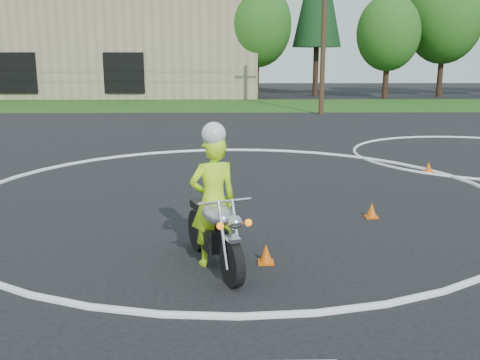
{
  "coord_description": "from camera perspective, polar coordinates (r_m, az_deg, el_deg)",
  "views": [
    {
      "loc": [
        -0.09,
        -8.89,
        3.05
      ],
      "look_at": [
        0.06,
        -0.33,
        1.1
      ],
      "focal_mm": 40.0,
      "sensor_mm": 36.0,
      "label": 1
    }
  ],
  "objects": [
    {
      "name": "treeline",
      "position": [
        46.11,
        18.56,
        16.63
      ],
      "size": [
        38.2,
        8.1,
        14.52
      ],
      "color": "#382619",
      "rests_on": "ground"
    },
    {
      "name": "course_markings",
      "position": [
        13.78,
        8.42,
        -0.07
      ],
      "size": [
        19.05,
        19.05,
        0.12
      ],
      "color": "silver",
      "rests_on": "ground"
    },
    {
      "name": "ground",
      "position": [
        9.4,
        -0.44,
        -6.1
      ],
      "size": [
        120.0,
        120.0,
        0.0
      ],
      "primitive_type": "plane",
      "color": "black",
      "rests_on": "ground"
    },
    {
      "name": "primary_motorcycle",
      "position": [
        7.93,
        -2.73,
        -5.44
      ],
      "size": [
        1.0,
        2.12,
        1.17
      ],
      "rotation": [
        0.0,
        0.0,
        0.36
      ],
      "color": "black",
      "rests_on": "ground"
    },
    {
      "name": "rider_primary_grp",
      "position": [
        7.92,
        -2.87,
        -1.84
      ],
      "size": [
        0.84,
        0.69,
        2.17
      ],
      "rotation": [
        0.0,
        0.0,
        0.36
      ],
      "color": "#BAF71A",
      "rests_on": "ground"
    },
    {
      "name": "grass_strip",
      "position": [
        36.02,
        -0.92,
        7.99
      ],
      "size": [
        120.0,
        10.0,
        0.02
      ],
      "primitive_type": "cube",
      "color": "#1E4714",
      "rests_on": "ground"
    },
    {
      "name": "warehouse",
      "position": [
        52.07,
        -21.78,
        13.17
      ],
      "size": [
        41.0,
        17.0,
        8.3
      ],
      "color": "tan",
      "rests_on": "ground"
    },
    {
      "name": "utility_poles",
      "position": [
        30.4,
        8.97,
        16.73
      ],
      "size": [
        41.6,
        1.12,
        10.0
      ],
      "color": "#473321",
      "rests_on": "ground"
    },
    {
      "name": "traffic_cones",
      "position": [
        13.25,
        20.83,
        -0.73
      ],
      "size": [
        20.1,
        13.22,
        0.3
      ],
      "color": "#DC570B",
      "rests_on": "ground"
    }
  ]
}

